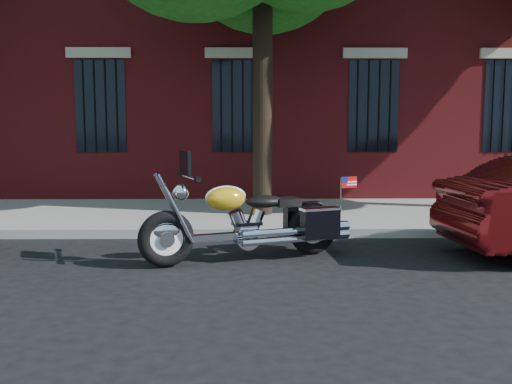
{
  "coord_description": "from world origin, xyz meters",
  "views": [
    {
      "loc": [
        0.25,
        -7.59,
        1.79
      ],
      "look_at": [
        0.35,
        0.8,
        0.8
      ],
      "focal_mm": 40.0,
      "sensor_mm": 36.0,
      "label": 1
    }
  ],
  "objects": [
    {
      "name": "ground",
      "position": [
        0.0,
        0.0,
        0.0
      ],
      "size": [
        120.0,
        120.0,
        0.0
      ],
      "primitive_type": "plane",
      "color": "black",
      "rests_on": "ground"
    },
    {
      "name": "curb",
      "position": [
        0.0,
        1.38,
        0.07
      ],
      "size": [
        40.0,
        0.16,
        0.15
      ],
      "primitive_type": "cube",
      "color": "gray",
      "rests_on": "ground"
    },
    {
      "name": "motorcycle",
      "position": [
        0.31,
        -0.14,
        0.5
      ],
      "size": [
        2.87,
        1.43,
        1.47
      ],
      "rotation": [
        0.0,
        0.0,
        0.35
      ],
      "color": "black",
      "rests_on": "ground"
    },
    {
      "name": "sidewalk",
      "position": [
        0.0,
        3.26,
        0.07
      ],
      "size": [
        40.0,
        3.6,
        0.15
      ],
      "primitive_type": "cube",
      "color": "gray",
      "rests_on": "ground"
    }
  ]
}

